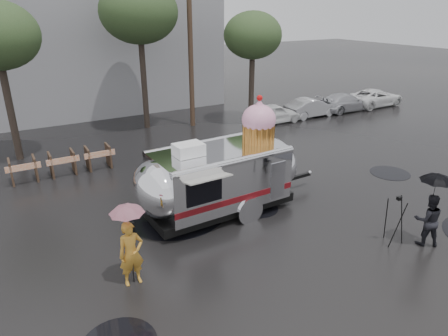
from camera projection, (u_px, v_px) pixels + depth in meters
ground at (327, 253)px, 11.59m from camera, size 120.00×120.00×0.00m
puddles at (301, 223)px, 13.16m from camera, size 14.46×9.53×0.01m
grey_building at (36, 8)px, 26.51m from camera, size 22.00×12.00×13.00m
utility_pole at (190, 45)px, 22.23m from camera, size 1.60×0.28×9.00m
tree_mid at (139, 12)px, 21.22m from camera, size 4.20×4.20×8.03m
tree_right at (253, 36)px, 22.89m from camera, size 3.36×3.36×6.42m
barricade_row at (62, 163)px, 16.80m from camera, size 4.30×0.80×1.00m
parked_cars at (332, 103)px, 26.41m from camera, size 13.20×1.90×1.50m
airstream_trailer at (221, 174)px, 13.44m from camera, size 7.42×2.94×4.00m
person_left at (131, 254)px, 10.03m from camera, size 0.63×0.42×1.75m
umbrella_pink at (127, 218)px, 9.65m from camera, size 1.05×1.05×2.27m
person_right at (428, 220)px, 11.74m from camera, size 0.89×0.81×1.63m
umbrella_black at (436, 185)px, 11.33m from camera, size 1.11×1.11×2.31m
tripod at (396, 216)px, 11.75m from camera, size 0.59×0.64×1.56m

